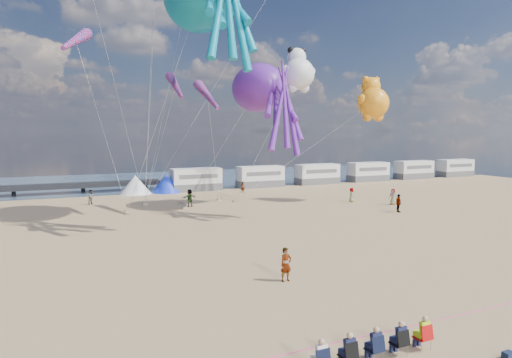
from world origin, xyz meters
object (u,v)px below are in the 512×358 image
(beachgoer_7, at_px, (91,197))
(kite_teddy_orange, at_px, (373,103))
(standing_person, at_px, (286,265))
(beachgoer_0, at_px, (351,195))
(sandbag_b, at_px, (185,208))
(sandbag_e, at_px, (145,204))
(motorhome_4, at_px, (414,170))
(kite_octopus_purple, at_px, (258,88))
(sandbag_a, at_px, (128,211))
(sandbag_c, at_px, (235,201))
(motorhome_3, at_px, (368,172))
(windsock_mid, at_px, (207,96))
(beachgoer_4, at_px, (190,198))
(beachgoer_5, at_px, (243,187))
(motorhome_1, at_px, (260,177))
(tent_blue, at_px, (167,183))
(motorhome_2, at_px, (317,174))
(cooler_navy, at_px, (508,356))
(windsock_left, at_px, (76,40))
(beachgoer_3, at_px, (399,203))
(beachgoer_6, at_px, (393,197))
(kite_panda, at_px, (299,74))
(motorhome_0, at_px, (196,179))
(windsock_right, at_px, (176,86))
(tent_white, at_px, (135,185))
(spectator_row, at_px, (374,343))
(sandbag_d, at_px, (219,199))

(beachgoer_7, relative_size, kite_teddy_orange, 0.27)
(standing_person, xyz_separation_m, beachgoer_0, (19.58, 21.10, -0.10))
(beachgoer_7, bearing_deg, sandbag_b, -75.78)
(beachgoer_0, bearing_deg, sandbag_e, 93.82)
(motorhome_4, height_order, kite_octopus_purple, kite_octopus_purple)
(sandbag_a, relative_size, sandbag_c, 1.00)
(motorhome_3, distance_m, sandbag_a, 41.54)
(motorhome_3, bearing_deg, motorhome_4, 0.00)
(beachgoer_0, bearing_deg, windsock_mid, 112.32)
(beachgoer_4, distance_m, beachgoer_5, 11.93)
(motorhome_1, xyz_separation_m, standing_person, (-16.03, -37.91, -0.59))
(tent_blue, distance_m, beachgoer_0, 23.95)
(motorhome_2, bearing_deg, standing_person, -123.95)
(sandbag_c, bearing_deg, cooler_navy, -96.90)
(sandbag_e, height_order, windsock_mid, windsock_mid)
(motorhome_3, xyz_separation_m, windsock_left, (-43.72, -14.65, 14.41))
(beachgoer_4, bearing_deg, beachgoer_3, 129.58)
(beachgoer_6, bearing_deg, sandbag_b, -140.65)
(beachgoer_6, xyz_separation_m, sandbag_c, (-14.92, 8.78, -0.77))
(sandbag_c, relative_size, kite_panda, 0.09)
(beachgoer_7, bearing_deg, kite_teddy_orange, -57.96)
(standing_person, relative_size, beachgoer_6, 1.03)
(beachgoer_7, relative_size, windsock_mid, 0.26)
(motorhome_0, xyz_separation_m, standing_person, (-6.53, -37.91, -0.59))
(sandbag_a, bearing_deg, kite_panda, -9.77)
(beachgoer_0, relative_size, beachgoer_6, 0.92)
(standing_person, distance_m, sandbag_a, 25.39)
(motorhome_0, xyz_separation_m, kite_panda, (6.58, -15.95, 12.46))
(motorhome_3, relative_size, beachgoer_3, 3.67)
(sandbag_c, relative_size, windsock_mid, 0.08)
(windsock_right, bearing_deg, tent_white, 95.06)
(beachgoer_0, xyz_separation_m, sandbag_b, (-18.33, 3.35, -0.70))
(tent_white, distance_m, windsock_left, 21.98)
(tent_white, bearing_deg, sandbag_b, -78.56)
(beachgoer_5, distance_m, sandbag_e, 14.10)
(motorhome_3, relative_size, spectator_row, 1.08)
(sandbag_e, height_order, kite_panda, kite_panda)
(cooler_navy, relative_size, beachgoer_5, 0.25)
(beachgoer_3, bearing_deg, tent_blue, 50.91)
(beachgoer_4, relative_size, windsock_mid, 0.30)
(windsock_left, bearing_deg, sandbag_d, 38.49)
(tent_white, relative_size, kite_panda, 0.71)
(kite_octopus_purple, bearing_deg, cooler_navy, -88.87)
(motorhome_3, relative_size, kite_octopus_purple, 0.58)
(standing_person, xyz_separation_m, sandbag_b, (1.25, 24.45, -0.80))
(tent_blue, height_order, sandbag_a, tent_blue)
(motorhome_2, relative_size, kite_teddy_orange, 1.12)
(motorhome_0, distance_m, sandbag_b, 14.52)
(tent_blue, xyz_separation_m, kite_panda, (10.58, -15.95, 12.76))
(beachgoer_4, bearing_deg, beachgoer_0, 148.75)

